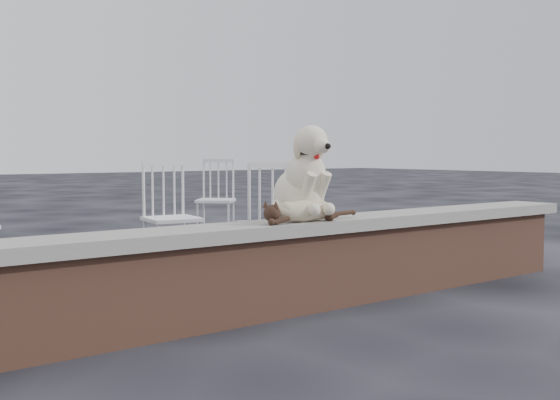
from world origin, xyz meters
TOP-DOWN VIEW (x-y plane):
  - ground at (0.00, 0.00)m, footprint 60.00×60.00m
  - brick_wall at (0.00, 0.00)m, footprint 6.00×0.30m
  - capstone at (0.00, 0.00)m, footprint 6.20×0.40m
  - dog at (0.48, 0.06)m, footprint 0.42×0.54m
  - cat at (0.40, -0.09)m, footprint 0.92×0.24m
  - chair_d at (1.91, 3.42)m, footprint 0.79×0.79m
  - chair_c at (0.83, 0.90)m, footprint 0.74×0.74m
  - chair_b at (0.44, 1.75)m, footprint 0.62×0.62m

SIDE VIEW (x-z plane):
  - ground at x=0.00m, z-range 0.00..0.00m
  - brick_wall at x=0.00m, z-range 0.00..0.50m
  - chair_d at x=1.91m, z-range 0.00..0.94m
  - chair_c at x=0.83m, z-range 0.00..0.94m
  - chair_b at x=0.44m, z-range 0.00..0.94m
  - capstone at x=0.00m, z-range 0.50..0.58m
  - cat at x=0.40m, z-range 0.58..0.73m
  - dog at x=0.48m, z-range 0.58..1.20m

